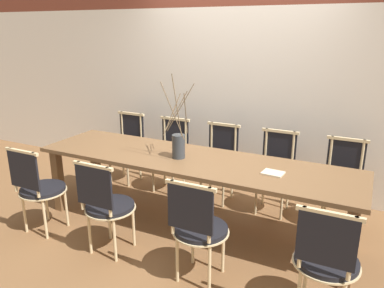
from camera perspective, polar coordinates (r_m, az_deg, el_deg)
The scene contains 14 objects.
ground_plane at distance 3.98m, azimuth 0.00°, elevation -12.47°, with size 16.00×16.00×0.00m, color brown.
wall_rear at distance 4.67m, azimuth 7.27°, elevation 12.52°, with size 12.00×0.06×3.20m.
dining_table at distance 3.70m, azimuth 0.00°, elevation -3.50°, with size 3.23×0.83×0.75m.
chair_near_leftend at distance 3.98m, azimuth -22.36°, elevation -5.96°, with size 0.46×0.46×0.91m.
chair_near_left at distance 3.43m, azimuth -12.92°, elevation -8.78°, with size 0.46×0.46×0.91m.
chair_near_center at distance 2.99m, azimuth 0.95°, elevation -12.41°, with size 0.46×0.46×0.91m.
chair_near_right at distance 2.78m, azimuth 19.75°, elevation -16.05°, with size 0.46×0.46×0.91m.
chair_far_leftend at distance 5.03m, azimuth -9.96°, elevation -0.14°, with size 0.46×0.46×0.91m.
chair_far_left at distance 4.68m, azimuth -3.35°, elevation -1.23°, with size 0.46×0.46×0.91m.
chair_far_center at distance 4.41m, azimuth 4.08°, elevation -2.43°, with size 0.46×0.46×0.91m.
chair_far_right at distance 4.21m, azimuth 12.53°, elevation -3.75°, with size 0.46×0.46×0.91m.
chair_far_rightend at distance 4.12m, azimuth 21.92°, elevation -5.11°, with size 0.46×0.46×0.91m.
vase_centerpiece at distance 3.66m, azimuth -2.08°, elevation -0.08°, with size 0.30×0.31×0.83m.
book_stack at distance 3.37m, azimuth 12.24°, elevation -4.34°, with size 0.19×0.16×0.01m.
Camera 1 is at (1.54, -3.10, 1.98)m, focal length 35.00 mm.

